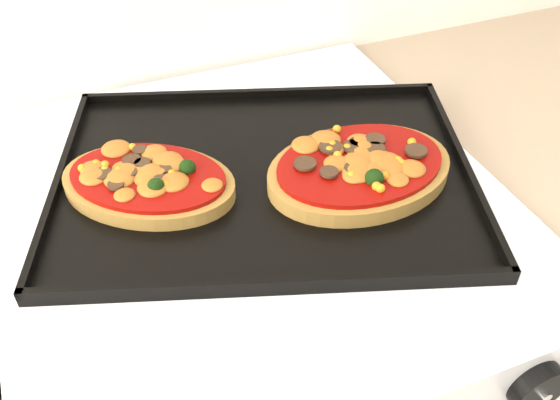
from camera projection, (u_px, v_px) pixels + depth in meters
name	position (u px, v px, depth m)	size (l,w,h in m)	color
stove	(256.00, 395.00, 1.05)	(0.60, 0.60, 0.91)	silver
knob_right	(538.00, 388.00, 0.61)	(0.06, 0.06, 0.02)	black
baking_tray	(265.00, 174.00, 0.76)	(0.50, 0.37, 0.02)	black
pizza_left	(148.00, 180.00, 0.73)	(0.21, 0.14, 0.03)	olive
pizza_right	(360.00, 168.00, 0.75)	(0.23, 0.17, 0.03)	olive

